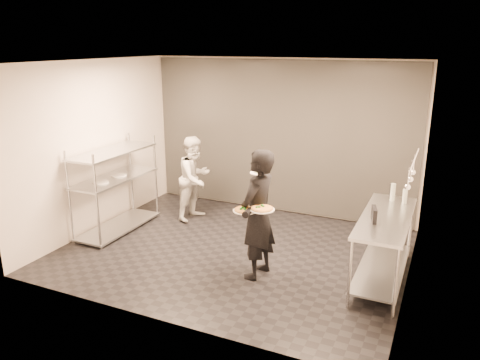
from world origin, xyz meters
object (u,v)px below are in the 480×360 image
at_px(waiter, 258,215).
at_px(bottle_clear, 405,196).
at_px(pizza_plate_far, 262,209).
at_px(bottle_green, 393,192).
at_px(pizza_plate_near, 245,210).
at_px(bottle_dark, 392,191).
at_px(chef, 195,178).
at_px(pos_monitor, 374,214).
at_px(prep_counter, 384,237).
at_px(pass_rack, 115,186).
at_px(salad_plate, 259,171).

relative_size(waiter, bottle_clear, 8.38).
xyz_separation_m(waiter, pizza_plate_far, (0.13, -0.17, 0.16)).
bearing_deg(pizza_plate_far, bottle_clear, 39.29).
height_order(pizza_plate_far, bottle_green, bottle_green).
bearing_deg(pizza_plate_near, bottle_dark, 42.24).
bearing_deg(chef, pizza_plate_near, -125.30).
bearing_deg(pos_monitor, prep_counter, 50.60).
distance_m(prep_counter, waiter, 1.67).
bearing_deg(chef, prep_counter, -96.47).
height_order(waiter, pizza_plate_near, waiter).
bearing_deg(bottle_clear, pizza_plate_near, -143.48).
relative_size(pass_rack, prep_counter, 0.89).
bearing_deg(pizza_plate_far, chef, 138.86).
bearing_deg(salad_plate, bottle_green, 27.69).
bearing_deg(bottle_green, pos_monitor, -96.57).
xyz_separation_m(bottle_green, bottle_dark, (-0.02, 0.05, -0.01)).
bearing_deg(prep_counter, chef, 163.58).
distance_m(pass_rack, waiter, 2.83).
bearing_deg(pass_rack, bottle_clear, 7.49).
xyz_separation_m(chef, bottle_dark, (3.36, -0.28, 0.29)).
height_order(pass_rack, prep_counter, pass_rack).
distance_m(prep_counter, salad_plate, 1.85).
relative_size(pizza_plate_near, bottle_green, 1.25).
bearing_deg(pizza_plate_far, bottle_dark, 45.64).
bearing_deg(bottle_dark, salad_plate, -150.79).
height_order(pass_rack, pizza_plate_near, pass_rack).
bearing_deg(chef, salad_plate, -115.25).
xyz_separation_m(waiter, pizza_plate_near, (-0.10, -0.21, 0.12)).
bearing_deg(pos_monitor, bottle_dark, 70.65).
distance_m(pizza_plate_far, pos_monitor, 1.39).
distance_m(bottle_clear, bottle_dark, 0.23).
bearing_deg(prep_counter, pizza_plate_near, -155.51).
xyz_separation_m(waiter, bottle_dark, (1.52, 1.26, 0.15)).
xyz_separation_m(chef, bottle_clear, (3.55, -0.41, 0.28)).
distance_m(chef, pos_monitor, 3.51).
xyz_separation_m(prep_counter, bottle_dark, (-0.03, 0.72, 0.41)).
relative_size(pass_rack, pizza_plate_far, 5.01).
distance_m(prep_counter, pizza_plate_far, 1.65).
height_order(pass_rack, salad_plate, pass_rack).
xyz_separation_m(pass_rack, bottle_clear, (4.49, 0.59, 0.26)).
bearing_deg(waiter, chef, -122.99).
xyz_separation_m(waiter, salad_plate, (-0.13, 0.34, 0.49)).
distance_m(chef, bottle_clear, 3.58).
bearing_deg(pizza_plate_far, pos_monitor, 19.20).
bearing_deg(pizza_plate_near, bottle_clear, 36.52).
height_order(pos_monitor, bottle_clear, bottle_clear).
xyz_separation_m(pass_rack, prep_counter, (4.33, 0.00, -0.14)).
xyz_separation_m(chef, bottle_green, (3.38, -0.33, 0.29)).
relative_size(pass_rack, bottle_dark, 7.03).
height_order(waiter, salad_plate, waiter).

